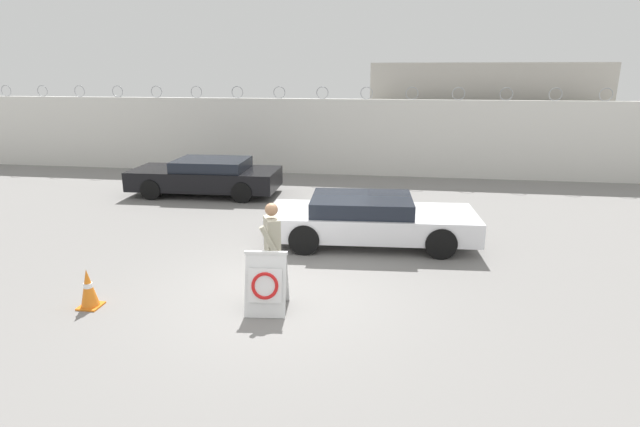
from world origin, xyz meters
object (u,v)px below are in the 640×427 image
(traffic_cone_near, at_px, (88,288))
(parked_car_rear_sedan, at_px, (369,219))
(barricade_sign, at_px, (266,282))
(parked_car_front_coupe, at_px, (207,176))
(security_guard, at_px, (272,246))

(traffic_cone_near, bearing_deg, parked_car_rear_sedan, 41.86)
(barricade_sign, distance_m, parked_car_front_coupe, 8.74)
(traffic_cone_near, relative_size, parked_car_rear_sedan, 0.14)
(barricade_sign, xyz_separation_m, parked_car_rear_sedan, (1.50, 3.71, 0.07))
(traffic_cone_near, bearing_deg, security_guard, 16.19)
(barricade_sign, height_order, parked_car_rear_sedan, parked_car_rear_sedan)
(barricade_sign, relative_size, parked_car_rear_sedan, 0.21)
(parked_car_front_coupe, bearing_deg, parked_car_rear_sedan, 142.22)
(security_guard, xyz_separation_m, traffic_cone_near, (-3.01, -0.87, -0.62))
(traffic_cone_near, xyz_separation_m, parked_car_front_coupe, (-1.00, 8.10, 0.26))
(barricade_sign, relative_size, parked_car_front_coupe, 0.22)
(security_guard, height_order, parked_car_rear_sedan, security_guard)
(traffic_cone_near, xyz_separation_m, parked_car_rear_sedan, (4.53, 4.06, 0.24))
(security_guard, bearing_deg, traffic_cone_near, -99.35)
(traffic_cone_near, distance_m, parked_car_rear_sedan, 6.09)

